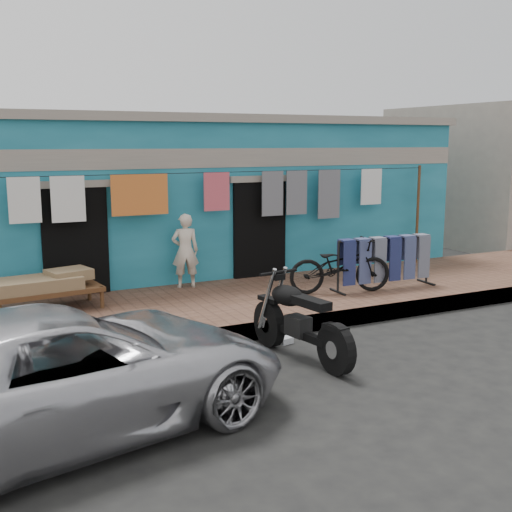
{
  "coord_description": "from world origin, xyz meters",
  "views": [
    {
      "loc": [
        -4.22,
        -6.52,
        2.86
      ],
      "look_at": [
        0.0,
        2.0,
        1.15
      ],
      "focal_mm": 45.0,
      "sensor_mm": 36.0,
      "label": 1
    }
  ],
  "objects_px": {
    "seated_person": "(185,251)",
    "motorcycle": "(301,319)",
    "car": "(64,370)",
    "charpoy": "(47,292)",
    "jeans_rack": "(384,262)",
    "bicycle": "(340,260)"
  },
  "relations": [
    {
      "from": "motorcycle",
      "to": "jeans_rack",
      "type": "height_order",
      "value": "jeans_rack"
    },
    {
      "from": "charpoy",
      "to": "jeans_rack",
      "type": "relative_size",
      "value": 0.9
    },
    {
      "from": "seated_person",
      "to": "bicycle",
      "type": "height_order",
      "value": "seated_person"
    },
    {
      "from": "bicycle",
      "to": "motorcycle",
      "type": "bearing_deg",
      "value": 151.41
    },
    {
      "from": "car",
      "to": "bicycle",
      "type": "relative_size",
      "value": 2.62
    },
    {
      "from": "seated_person",
      "to": "motorcycle",
      "type": "xyz_separation_m",
      "value": [
        0.25,
        -3.69,
        -0.36
      ]
    },
    {
      "from": "car",
      "to": "motorcycle",
      "type": "xyz_separation_m",
      "value": [
        3.18,
        0.89,
        -0.1
      ]
    },
    {
      "from": "seated_person",
      "to": "bicycle",
      "type": "bearing_deg",
      "value": 156.88
    },
    {
      "from": "bicycle",
      "to": "motorcycle",
      "type": "relative_size",
      "value": 0.99
    },
    {
      "from": "car",
      "to": "charpoy",
      "type": "bearing_deg",
      "value": -18.63
    },
    {
      "from": "car",
      "to": "bicycle",
      "type": "height_order",
      "value": "bicycle"
    },
    {
      "from": "jeans_rack",
      "to": "charpoy",
      "type": "bearing_deg",
      "value": 169.43
    },
    {
      "from": "charpoy",
      "to": "bicycle",
      "type": "bearing_deg",
      "value": -11.84
    },
    {
      "from": "seated_person",
      "to": "jeans_rack",
      "type": "relative_size",
      "value": 0.66
    },
    {
      "from": "bicycle",
      "to": "charpoy",
      "type": "height_order",
      "value": "bicycle"
    },
    {
      "from": "charpoy",
      "to": "jeans_rack",
      "type": "distance_m",
      "value": 5.77
    },
    {
      "from": "seated_person",
      "to": "charpoy",
      "type": "xyz_separation_m",
      "value": [
        -2.5,
        -0.59,
        -0.38
      ]
    },
    {
      "from": "motorcycle",
      "to": "jeans_rack",
      "type": "distance_m",
      "value": 3.57
    },
    {
      "from": "bicycle",
      "to": "charpoy",
      "type": "distance_m",
      "value": 4.87
    },
    {
      "from": "bicycle",
      "to": "car",
      "type": "bearing_deg",
      "value": 135.09
    },
    {
      "from": "seated_person",
      "to": "motorcycle",
      "type": "height_order",
      "value": "seated_person"
    },
    {
      "from": "car",
      "to": "seated_person",
      "type": "relative_size",
      "value": 3.49
    }
  ]
}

